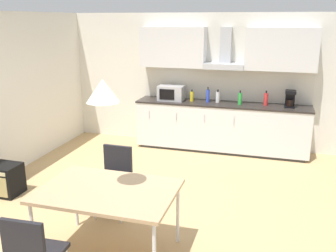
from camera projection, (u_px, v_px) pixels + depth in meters
ground_plane at (141, 211)px, 4.88m from camera, size 7.25×8.81×0.02m
wall_back at (193, 80)px, 7.28m from camera, size 5.80×0.10×2.52m
kitchen_counter at (221, 127)px, 7.02m from camera, size 3.19×0.62×0.91m
backsplash_tile at (225, 85)px, 7.07m from camera, size 3.17×0.02×0.59m
upper_wall_cabinets at (225, 49)px, 6.74m from camera, size 3.17×0.40×0.74m
microwave at (171, 93)px, 7.11m from camera, size 0.48×0.35×0.28m
coffee_maker at (290, 99)px, 6.56m from camera, size 0.18×0.19×0.30m
bottle_blue at (208, 96)px, 6.95m from camera, size 0.06×0.06×0.28m
bottle_white at (218, 97)px, 6.94m from camera, size 0.07×0.07×0.24m
bottle_green at (240, 99)px, 6.76m from camera, size 0.07×0.07×0.26m
bottle_red at (266, 99)px, 6.69m from camera, size 0.08×0.08×0.27m
bottle_yellow at (192, 96)px, 7.03m from camera, size 0.07×0.07×0.22m
dining_table at (108, 193)px, 3.79m from camera, size 1.38×0.94×0.75m
chair_far_left at (115, 173)px, 4.71m from camera, size 0.41×0.41×0.87m
chair_near_left at (32, 251)px, 3.14m from camera, size 0.42×0.42×0.87m
guitar_amp at (2, 179)px, 5.30m from camera, size 0.52×0.37×0.44m
pendant_lamp at (103, 91)px, 3.50m from camera, size 0.32×0.32×0.22m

